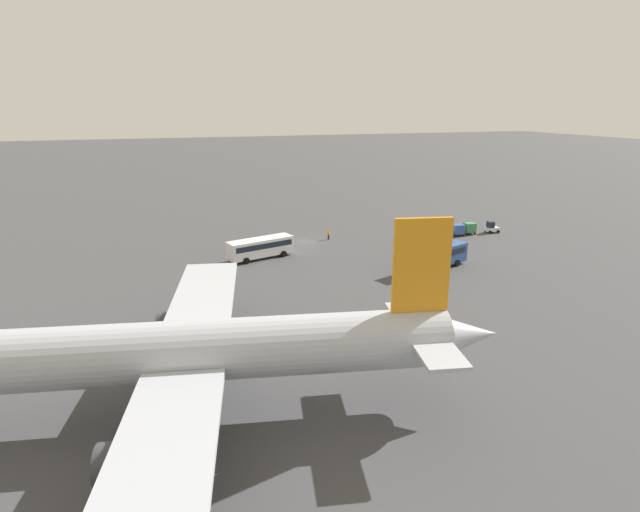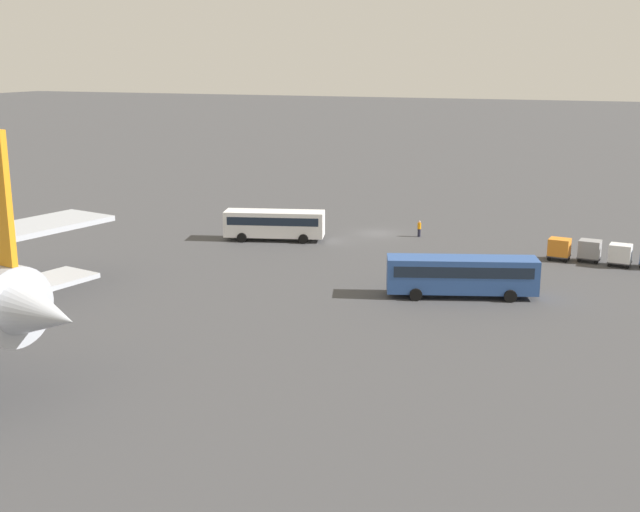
% 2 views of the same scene
% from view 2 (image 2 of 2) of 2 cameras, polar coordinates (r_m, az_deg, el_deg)
% --- Properties ---
extents(ground_plane, '(600.00, 600.00, 0.00)m').
position_cam_2_polar(ground_plane, '(87.19, 4.17, 1.62)').
color(ground_plane, '#424244').
extents(shuttle_bus_near, '(10.67, 5.44, 3.07)m').
position_cam_2_polar(shuttle_bus_near, '(83.49, -3.26, 2.38)').
color(shuttle_bus_near, white).
rests_on(shuttle_bus_near, ground).
extents(shuttle_bus_far, '(12.01, 6.14, 3.19)m').
position_cam_2_polar(shuttle_bus_far, '(64.40, 10.05, -1.23)').
color(shuttle_bus_far, '#2D5199').
rests_on(shuttle_bus_far, ground).
extents(worker_person, '(0.38, 0.38, 1.74)m').
position_cam_2_polar(worker_person, '(85.79, 7.07, 1.94)').
color(worker_person, '#1E1E2D').
rests_on(worker_person, ground).
extents(cargo_cart_white, '(2.16, 1.88, 2.06)m').
position_cam_2_polar(cargo_cart_white, '(77.79, 20.57, 0.15)').
color(cargo_cart_white, '#38383D').
rests_on(cargo_cart_white, ground).
extents(cargo_cart_grey, '(2.16, 1.88, 2.06)m').
position_cam_2_polar(cargo_cart_grey, '(78.60, 18.63, 0.45)').
color(cargo_cart_grey, '#38383D').
rests_on(cargo_cart_grey, ground).
extents(cargo_cart_orange, '(2.16, 1.88, 2.06)m').
position_cam_2_polar(cargo_cart_orange, '(78.42, 16.65, 0.57)').
color(cargo_cart_orange, '#38383D').
rests_on(cargo_cart_orange, ground).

